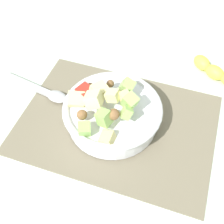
{
  "coord_description": "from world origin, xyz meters",
  "views": [
    {
      "loc": [
        0.12,
        -0.4,
        0.57
      ],
      "look_at": [
        -0.01,
        -0.0,
        0.05
      ],
      "focal_mm": 47.51,
      "sensor_mm": 36.0,
      "label": 1
    }
  ],
  "objects": [
    {
      "name": "ground_plane",
      "position": [
        0.0,
        0.0,
        0.0
      ],
      "size": [
        2.4,
        2.4,
        0.0
      ],
      "primitive_type": "plane",
      "color": "silver"
    },
    {
      "name": "placemat",
      "position": [
        0.0,
        0.0,
        0.0
      ],
      "size": [
        0.46,
        0.33,
        0.01
      ],
      "primitive_type": "cube",
      "color": "#756B56",
      "rests_on": "ground_plane"
    },
    {
      "name": "salad_bowl",
      "position": [
        -0.01,
        -0.0,
        0.04
      ],
      "size": [
        0.23,
        0.23,
        0.11
      ],
      "color": "white",
      "rests_on": "placemat"
    },
    {
      "name": "serving_spoon",
      "position": [
        -0.21,
        0.03,
        0.01
      ],
      "size": [
        0.2,
        0.06,
        0.01
      ],
      "color": "#B7B7BC",
      "rests_on": "placemat"
    },
    {
      "name": "banana_whole",
      "position": [
        0.2,
        0.24,
        0.02
      ],
      "size": [
        0.14,
        0.1,
        0.04
      ],
      "color": "yellow",
      "rests_on": "ground_plane"
    }
  ]
}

